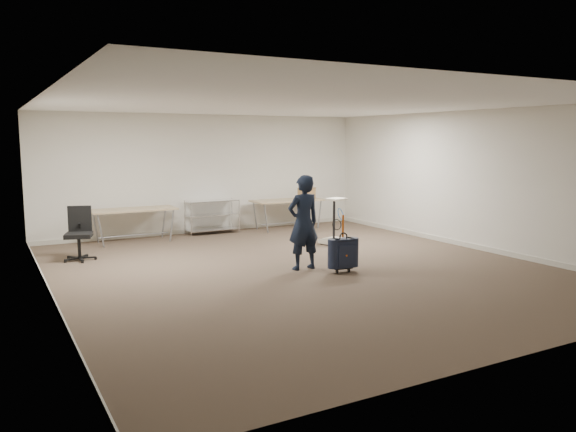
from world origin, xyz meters
TOP-DOWN VIEW (x-y plane):
  - ground at (0.00, 0.00)m, footprint 9.00×9.00m
  - room_shell at (0.00, 1.38)m, footprint 8.00×9.00m
  - folding_table_left at (-1.90, 3.95)m, footprint 1.80×0.75m
  - folding_table_right at (1.90, 3.95)m, footprint 1.80×0.75m
  - wire_shelf at (0.00, 4.20)m, footprint 1.22×0.47m
  - person at (0.02, -0.04)m, footprint 0.60×0.40m
  - suitcase at (0.48, -0.58)m, footprint 0.37×0.24m
  - office_chair at (-3.22, 2.61)m, footprint 0.60×0.60m
  - equipment_cart at (1.80, 1.64)m, footprint 0.67×0.67m
  - cardboard_box at (2.42, 3.90)m, footprint 0.43×0.37m

SIDE VIEW (x-z plane):
  - ground at x=0.00m, z-range 0.00..0.00m
  - room_shell at x=0.00m, z-range -4.45..4.55m
  - equipment_cart at x=1.80m, z-range -0.23..0.75m
  - office_chair at x=-3.22m, z-range -0.19..0.79m
  - suitcase at x=0.48m, z-range -0.16..0.82m
  - wire_shelf at x=0.00m, z-range 0.04..0.84m
  - folding_table_left at x=-1.90m, z-range 0.31..1.04m
  - folding_table_right at x=1.90m, z-range 0.31..1.04m
  - person at x=0.02m, z-range 0.00..1.62m
  - cardboard_box at x=2.42m, z-range 0.73..1.01m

